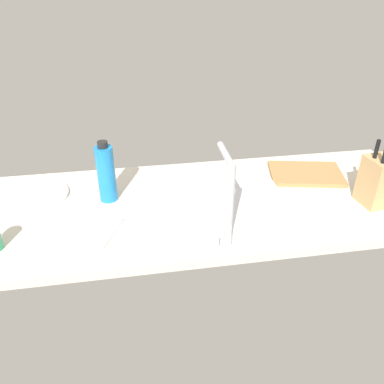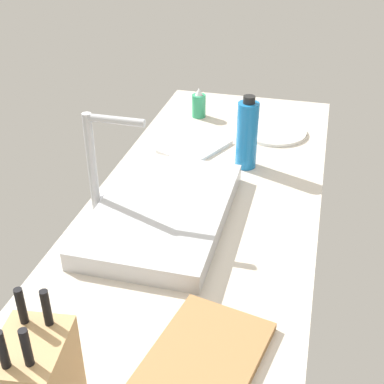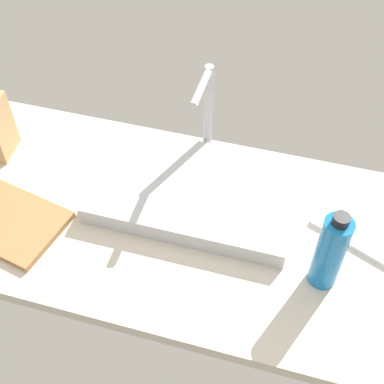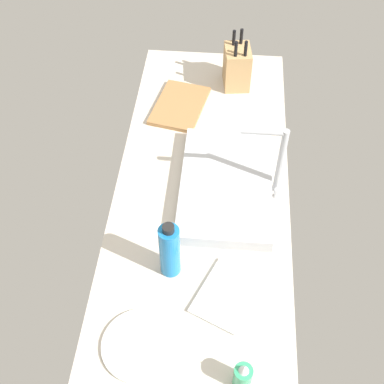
{
  "view_description": "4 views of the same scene",
  "coord_description": "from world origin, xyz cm",
  "px_view_note": "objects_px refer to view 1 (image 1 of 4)",
  "views": [
    {
      "loc": [
        20.06,
        123.54,
        83.83
      ],
      "look_at": [
        0.4,
        4.29,
        10.75
      ],
      "focal_mm": 37.48,
      "sensor_mm": 36.0,
      "label": 1
    },
    {
      "loc": [
        -116.9,
        -27.92,
        83.27
      ],
      "look_at": [
        0.11,
        2.18,
        9.87
      ],
      "focal_mm": 49.08,
      "sensor_mm": 36.0,
      "label": 2
    },
    {
      "loc": [
        18.59,
        -79.91,
        109.65
      ],
      "look_at": [
        -5.14,
        3.82,
        11.23
      ],
      "focal_mm": 48.56,
      "sensor_mm": 36.0,
      "label": 3
    },
    {
      "loc": [
        117.13,
        6.75,
        147.25
      ],
      "look_at": [
        3.15,
        -2.99,
        11.24
      ],
      "focal_mm": 47.66,
      "sensor_mm": 36.0,
      "label": 4
    }
  ],
  "objects_px": {
    "dinner_plate": "(38,195)",
    "dish_towel": "(84,229)",
    "knife_block": "(383,180)",
    "sink_basin": "(211,209)",
    "water_bottle": "(106,173)",
    "faucet": "(228,196)",
    "cutting_board": "(306,174)"
  },
  "relations": [
    {
      "from": "dish_towel",
      "to": "dinner_plate",
      "type": "bearing_deg",
      "value": -52.73
    },
    {
      "from": "dinner_plate",
      "to": "sink_basin",
      "type": "bearing_deg",
      "value": 160.28
    },
    {
      "from": "knife_block",
      "to": "cutting_board",
      "type": "relative_size",
      "value": 0.85
    },
    {
      "from": "faucet",
      "to": "knife_block",
      "type": "relative_size",
      "value": 1.19
    },
    {
      "from": "dinner_plate",
      "to": "dish_towel",
      "type": "distance_m",
      "value": 0.31
    },
    {
      "from": "faucet",
      "to": "cutting_board",
      "type": "distance_m",
      "value": 0.6
    },
    {
      "from": "faucet",
      "to": "knife_block",
      "type": "xyz_separation_m",
      "value": [
        -0.61,
        -0.15,
        -0.08
      ]
    },
    {
      "from": "water_bottle",
      "to": "dish_towel",
      "type": "bearing_deg",
      "value": 66.27
    },
    {
      "from": "water_bottle",
      "to": "dish_towel",
      "type": "relative_size",
      "value": 1.07
    },
    {
      "from": "sink_basin",
      "to": "dish_towel",
      "type": "relative_size",
      "value": 2.4
    },
    {
      "from": "knife_block",
      "to": "cutting_board",
      "type": "distance_m",
      "value": 0.31
    },
    {
      "from": "sink_basin",
      "to": "dinner_plate",
      "type": "bearing_deg",
      "value": -19.72
    },
    {
      "from": "knife_block",
      "to": "water_bottle",
      "type": "distance_m",
      "value": 1.0
    },
    {
      "from": "sink_basin",
      "to": "cutting_board",
      "type": "distance_m",
      "value": 0.5
    },
    {
      "from": "sink_basin",
      "to": "water_bottle",
      "type": "bearing_deg",
      "value": -24.78
    },
    {
      "from": "water_bottle",
      "to": "dish_towel",
      "type": "height_order",
      "value": "water_bottle"
    },
    {
      "from": "water_bottle",
      "to": "dinner_plate",
      "type": "xyz_separation_m",
      "value": [
        0.27,
        -0.06,
        -0.1
      ]
    },
    {
      "from": "dinner_plate",
      "to": "dish_towel",
      "type": "bearing_deg",
      "value": 127.27
    },
    {
      "from": "dish_towel",
      "to": "knife_block",
      "type": "bearing_deg",
      "value": -179.79
    },
    {
      "from": "knife_block",
      "to": "dinner_plate",
      "type": "distance_m",
      "value": 1.28
    },
    {
      "from": "water_bottle",
      "to": "dinner_plate",
      "type": "relative_size",
      "value": 1.03
    },
    {
      "from": "dinner_plate",
      "to": "cutting_board",
      "type": "bearing_deg",
      "value": 179.58
    },
    {
      "from": "sink_basin",
      "to": "faucet",
      "type": "bearing_deg",
      "value": 95.28
    },
    {
      "from": "knife_block",
      "to": "water_bottle",
      "type": "xyz_separation_m",
      "value": [
        0.98,
        -0.18,
        0.02
      ]
    },
    {
      "from": "sink_basin",
      "to": "faucet",
      "type": "relative_size",
      "value": 1.79
    },
    {
      "from": "faucet",
      "to": "cutting_board",
      "type": "bearing_deg",
      "value": -138.64
    },
    {
      "from": "faucet",
      "to": "water_bottle",
      "type": "distance_m",
      "value": 0.5
    },
    {
      "from": "faucet",
      "to": "dish_towel",
      "type": "bearing_deg",
      "value": -17.52
    },
    {
      "from": "knife_block",
      "to": "water_bottle",
      "type": "bearing_deg",
      "value": -17.99
    },
    {
      "from": "sink_basin",
      "to": "dish_towel",
      "type": "distance_m",
      "value": 0.44
    },
    {
      "from": "dinner_plate",
      "to": "dish_towel",
      "type": "relative_size",
      "value": 1.04
    },
    {
      "from": "dinner_plate",
      "to": "dish_towel",
      "type": "height_order",
      "value": "same"
    }
  ]
}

